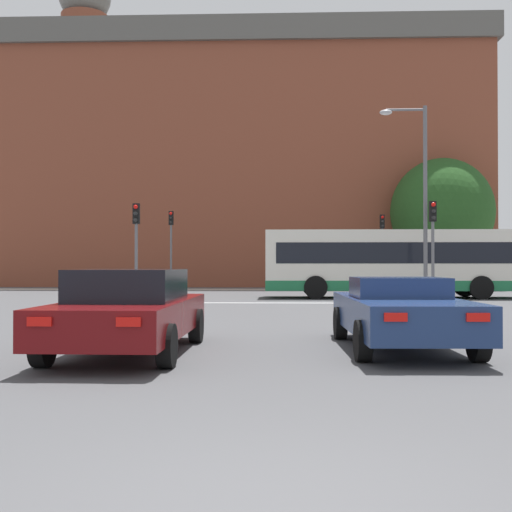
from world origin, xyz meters
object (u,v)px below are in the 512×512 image
street_lamp_junction (418,184)px  pedestrian_walking_east (426,273)px  car_saloon_left (130,310)px  traffic_light_near_left (136,235)px  traffic_light_far_left (171,237)px  bus_crossing_lead (393,262)px  traffic_light_near_right (433,234)px  car_roadster_right (400,312)px  traffic_light_far_right (382,240)px  pedestrian_waiting (286,272)px

street_lamp_junction → pedestrian_walking_east: (2.90, 11.34, -3.74)m
car_saloon_left → traffic_light_near_left: (-3.12, 14.34, 1.90)m
traffic_light_far_left → street_lamp_junction: street_lamp_junction is taller
car_saloon_left → street_lamp_junction: bearing=62.7°
bus_crossing_lead → traffic_light_near_right: bearing=16.0°
car_roadster_right → pedestrian_walking_east: 26.57m
car_roadster_right → traffic_light_near_right: 14.60m
car_saloon_left → traffic_light_near_left: traffic_light_near_left is taller
traffic_light_far_left → traffic_light_far_right: traffic_light_far_left is taller
traffic_light_near_left → street_lamp_junction: bearing=4.4°
pedestrian_waiting → traffic_light_near_right: bearing=-153.3°
pedestrian_waiting → pedestrian_walking_east: pedestrian_waiting is taller
car_roadster_right → traffic_light_far_right: traffic_light_far_right is taller
traffic_light_far_left → pedestrian_waiting: size_ratio=2.52×
bus_crossing_lead → traffic_light_near_right: traffic_light_near_right is taller
traffic_light_far_right → street_lamp_junction: bearing=-91.9°
traffic_light_far_right → traffic_light_near_left: traffic_light_far_right is taller
traffic_light_far_right → street_lamp_junction: size_ratio=0.55×
pedestrian_waiting → traffic_light_far_right: bearing=-85.8°
traffic_light_far_right → street_lamp_junction: street_lamp_junction is taller
traffic_light_near_left → street_lamp_junction: size_ratio=0.49×
car_saloon_left → traffic_light_near_left: size_ratio=1.26×
traffic_light_near_right → traffic_light_far_right: 11.84m
traffic_light_near_right → traffic_light_near_left: (-11.61, -0.31, -0.05)m
street_lamp_junction → pedestrian_waiting: 12.63m
traffic_light_near_right → traffic_light_far_left: bearing=136.6°
pedestrian_walking_east → car_roadster_right: bearing=-109.9°
car_saloon_left → pedestrian_waiting: (2.88, 26.14, 0.35)m
traffic_light_far_right → traffic_light_near_left: bearing=-133.5°
bus_crossing_lead → street_lamp_junction: 4.23m
car_roadster_right → pedestrian_waiting: 25.47m
traffic_light_near_right → car_saloon_left: bearing=-120.1°
car_roadster_right → pedestrian_walking_east: (6.34, 25.80, 0.32)m
car_saloon_left → traffic_light_far_right: (8.42, 26.49, 2.19)m
traffic_light_far_right → traffic_light_near_left: 16.76m
traffic_light_near_right → street_lamp_junction: street_lamp_junction is taller
bus_crossing_lead → traffic_light_far_right: bearing=174.0°
car_roadster_right → pedestrian_walking_east: pedestrian_walking_east is taller
bus_crossing_lead → pedestrian_waiting: bus_crossing_lead is taller
car_roadster_right → bus_crossing_lead: bearing=79.1°
car_roadster_right → bus_crossing_lead: (2.93, 17.28, 0.94)m
bus_crossing_lead → traffic_light_near_left: 11.31m
car_saloon_left → car_roadster_right: (4.60, 0.73, -0.07)m
car_saloon_left → traffic_light_far_right: size_ratio=1.13×
street_lamp_junction → pedestrian_walking_east: 12.28m
car_saloon_left → traffic_light_far_right: traffic_light_far_right is taller
car_saloon_left → traffic_light_near_right: bearing=60.5°
traffic_light_near_right → street_lamp_junction: 2.16m
bus_crossing_lead → street_lamp_junction: street_lamp_junction is taller
car_roadster_right → traffic_light_far_right: 26.14m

